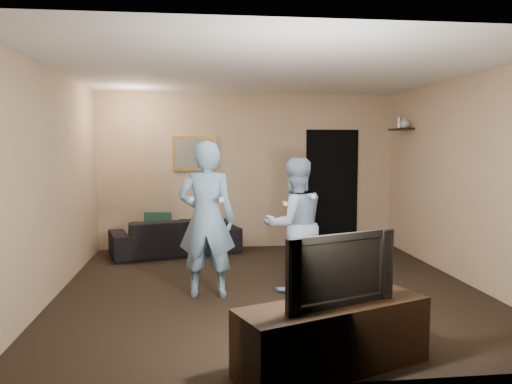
{
  "coord_description": "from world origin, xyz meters",
  "views": [
    {
      "loc": [
        -0.86,
        -5.9,
        1.74
      ],
      "look_at": [
        -0.13,
        0.3,
        1.15
      ],
      "focal_mm": 35.0,
      "sensor_mm": 36.0,
      "label": 1
    }
  ],
  "objects": [
    {
      "name": "ground",
      "position": [
        0.0,
        0.0,
        0.0
      ],
      "size": [
        5.0,
        5.0,
        0.0
      ],
      "primitive_type": "plane",
      "color": "black",
      "rests_on": "ground"
    },
    {
      "name": "ceiling",
      "position": [
        0.0,
        0.0,
        2.6
      ],
      "size": [
        5.0,
        5.0,
        0.04
      ],
      "primitive_type": "cube",
      "color": "silver",
      "rests_on": "wall_back"
    },
    {
      "name": "wall_back",
      "position": [
        0.0,
        2.5,
        1.3
      ],
      "size": [
        5.0,
        0.04,
        2.6
      ],
      "primitive_type": "cube",
      "color": "tan",
      "rests_on": "ground"
    },
    {
      "name": "wall_front",
      "position": [
        0.0,
        -2.5,
        1.3
      ],
      "size": [
        5.0,
        0.04,
        2.6
      ],
      "primitive_type": "cube",
      "color": "tan",
      "rests_on": "ground"
    },
    {
      "name": "wall_left",
      "position": [
        -2.5,
        0.0,
        1.3
      ],
      "size": [
        0.04,
        5.0,
        2.6
      ],
      "primitive_type": "cube",
      "color": "tan",
      "rests_on": "ground"
    },
    {
      "name": "wall_right",
      "position": [
        2.5,
        0.0,
        1.3
      ],
      "size": [
        0.04,
        5.0,
        2.6
      ],
      "primitive_type": "cube",
      "color": "tan",
      "rests_on": "ground"
    },
    {
      "name": "sofa",
      "position": [
        -1.21,
        2.05,
        0.29
      ],
      "size": [
        2.14,
        1.29,
        0.58
      ],
      "primitive_type": "imported",
      "rotation": [
        0.0,
        0.0,
        3.41
      ],
      "color": "black",
      "rests_on": "ground"
    },
    {
      "name": "throw_pillow",
      "position": [
        -1.49,
        2.05,
        0.48
      ],
      "size": [
        0.42,
        0.16,
        0.42
      ],
      "primitive_type": "cube",
      "rotation": [
        0.0,
        0.0,
        -0.07
      ],
      "color": "#174735",
      "rests_on": "sofa"
    },
    {
      "name": "painting_frame",
      "position": [
        -0.9,
        2.48,
        1.6
      ],
      "size": [
        0.72,
        0.05,
        0.57
      ],
      "primitive_type": "cube",
      "color": "olive",
      "rests_on": "wall_back"
    },
    {
      "name": "painting_canvas",
      "position": [
        -0.9,
        2.45,
        1.6
      ],
      "size": [
        0.62,
        0.01,
        0.47
      ],
      "primitive_type": "cube",
      "color": "slate",
      "rests_on": "painting_frame"
    },
    {
      "name": "doorway",
      "position": [
        1.45,
        2.47,
        1.0
      ],
      "size": [
        0.9,
        0.06,
        2.0
      ],
      "primitive_type": "cube",
      "color": "black",
      "rests_on": "ground"
    },
    {
      "name": "light_switch",
      "position": [
        0.85,
        2.48,
        1.3
      ],
      "size": [
        0.08,
        0.02,
        0.12
      ],
      "primitive_type": "cube",
      "color": "silver",
      "rests_on": "wall_back"
    },
    {
      "name": "wall_shelf",
      "position": [
        2.39,
        1.8,
        1.99
      ],
      "size": [
        0.2,
        0.6,
        0.03
      ],
      "primitive_type": "cube",
      "color": "black",
      "rests_on": "wall_right"
    },
    {
      "name": "shelf_vase",
      "position": [
        2.39,
        1.66,
        2.09
      ],
      "size": [
        0.17,
        0.17,
        0.17
      ],
      "primitive_type": "imported",
      "rotation": [
        0.0,
        0.0,
        -0.03
      ],
      "color": "silver",
      "rests_on": "wall_shelf"
    },
    {
      "name": "shelf_figurine",
      "position": [
        2.39,
        1.88,
        2.09
      ],
      "size": [
        0.06,
        0.06,
        0.18
      ],
      "primitive_type": "cylinder",
      "color": "#BBBBC0",
      "rests_on": "wall_shelf"
    },
    {
      "name": "tv_console",
      "position": [
        0.18,
        -2.26,
        0.25
      ],
      "size": [
        1.62,
        1.03,
        0.55
      ],
      "primitive_type": "cube",
      "rotation": [
        0.0,
        0.0,
        0.37
      ],
      "color": "black",
      "rests_on": "ground"
    },
    {
      "name": "television",
      "position": [
        0.18,
        -2.26,
        0.81
      ],
      "size": [
        0.95,
        0.47,
        0.56
      ],
      "primitive_type": "imported",
      "rotation": [
        0.0,
        0.0,
        0.37
      ],
      "color": "black",
      "rests_on": "tv_console"
    },
    {
      "name": "wii_player_left",
      "position": [
        -0.76,
        -0.24,
        0.9
      ],
      "size": [
        0.7,
        0.55,
        1.79
      ],
      "color": "#7AAAD4",
      "rests_on": "ground"
    },
    {
      "name": "wii_player_right",
      "position": [
        0.28,
        -0.16,
        0.8
      ],
      "size": [
        0.88,
        0.75,
        1.59
      ],
      "color": "#9ABBE0",
      "rests_on": "ground"
    }
  ]
}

